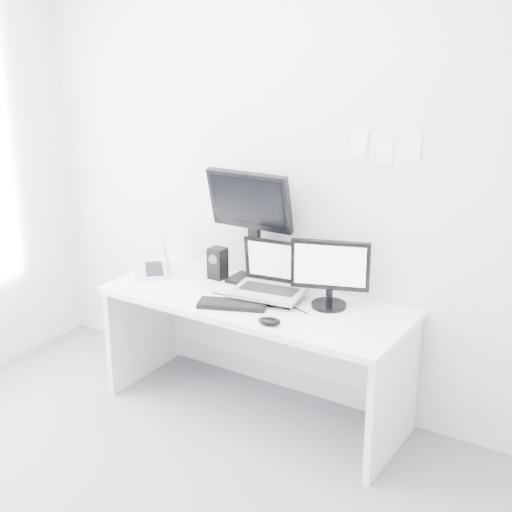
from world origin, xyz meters
name	(u,v)px	position (x,y,z in m)	size (l,w,h in m)	color
back_wall	(287,182)	(0.00, 1.60, 1.35)	(3.60, 3.60, 0.00)	silver
desk	(255,356)	(0.00, 1.25, 0.36)	(1.80, 0.70, 0.73)	white
macbook	(151,254)	(-0.79, 1.29, 0.85)	(0.32, 0.24, 0.24)	silver
speaker	(218,263)	(-0.38, 1.42, 0.83)	(0.10, 0.10, 0.19)	black
dell_laptop	(268,272)	(0.06, 1.29, 0.90)	(0.40, 0.31, 0.33)	#9FA1A6
rear_monitor	(252,226)	(-0.16, 1.47, 1.09)	(0.53, 0.19, 0.71)	black
samsung_monitor	(330,273)	(0.41, 1.37, 0.93)	(0.44, 0.20, 0.40)	black
keyboard	(232,304)	(-0.05, 1.09, 0.74)	(0.38, 0.14, 0.03)	black
mouse	(269,321)	(0.26, 0.99, 0.75)	(0.13, 0.08, 0.04)	black
wall_note_0	(359,143)	(0.45, 1.59, 1.62)	(0.10, 0.00, 0.14)	white
wall_note_1	(384,153)	(0.60, 1.59, 1.58)	(0.09, 0.00, 0.13)	white
wall_note_2	(412,147)	(0.75, 1.59, 1.63)	(0.10, 0.00, 0.14)	white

